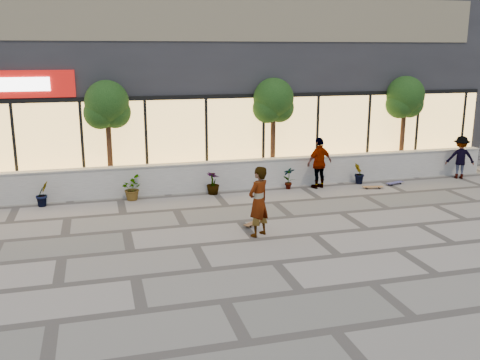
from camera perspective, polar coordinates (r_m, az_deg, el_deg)
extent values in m
plane|color=gray|center=(12.80, 3.81, -8.77)|extent=(80.00, 80.00, 0.00)
cube|color=silver|center=(19.10, -2.97, 0.37)|extent=(22.00, 0.35, 1.00)
cube|color=#B2AFA8|center=(18.99, -2.99, 1.90)|extent=(22.00, 0.42, 0.04)
cube|color=#27272C|center=(24.01, -5.93, 12.06)|extent=(24.00, 9.00, 8.50)
cube|color=#FAC164|center=(19.81, -3.61, 4.38)|extent=(23.04, 0.05, 3.00)
cube|color=black|center=(19.59, -3.66, 8.84)|extent=(23.04, 0.08, 0.15)
cube|color=brown|center=(19.59, -3.81, 16.89)|extent=(21.60, 0.05, 1.60)
imported|color=black|center=(18.28, -20.33, -1.40)|extent=(0.57, 0.57, 0.81)
imported|color=black|center=(18.22, -11.54, -0.86)|extent=(0.68, 0.77, 0.81)
imported|color=black|center=(18.58, -2.90, -0.31)|extent=(0.64, 0.64, 0.81)
imported|color=black|center=(19.35, 5.22, 0.21)|extent=(0.46, 0.35, 0.81)
imported|color=black|center=(20.47, 12.59, 0.68)|extent=(0.55, 0.57, 0.81)
cylinder|color=#412317|center=(19.16, -13.76, 3.46)|extent=(0.18, 0.18, 3.24)
sphere|color=black|center=(18.96, -14.02, 8.06)|extent=(1.50, 1.50, 1.50)
sphere|color=black|center=(18.94, -14.72, 6.92)|extent=(1.10, 1.10, 1.10)
sphere|color=black|center=(19.05, -13.21, 7.04)|extent=(1.10, 1.10, 1.10)
cylinder|color=#412317|center=(20.20, 3.53, 4.33)|extent=(0.18, 0.18, 3.24)
sphere|color=black|center=(20.01, 3.60, 8.71)|extent=(1.50, 1.50, 1.50)
sphere|color=black|center=(19.92, 2.94, 7.65)|extent=(1.10, 1.10, 1.10)
sphere|color=black|center=(20.17, 4.22, 7.71)|extent=(1.10, 1.10, 1.10)
cylinder|color=#412317|center=(22.55, 16.94, 4.74)|extent=(0.18, 0.18, 3.24)
sphere|color=black|center=(22.38, 17.22, 8.65)|extent=(1.50, 1.50, 1.50)
sphere|color=black|center=(22.24, 16.67, 7.73)|extent=(1.10, 1.10, 1.10)
sphere|color=black|center=(22.59, 17.63, 7.74)|extent=(1.10, 1.10, 1.10)
imported|color=silver|center=(14.26, 1.99, -2.31)|extent=(0.84, 0.76, 1.92)
imported|color=silver|center=(19.51, 8.47, 1.81)|extent=(1.17, 0.76, 1.86)
imported|color=maroon|center=(22.54, 22.45, 2.25)|extent=(1.23, 1.00, 1.66)
cube|color=brown|center=(15.36, 1.42, -4.57)|extent=(0.68, 0.59, 0.02)
cylinder|color=black|center=(15.58, 1.69, -4.50)|extent=(0.06, 0.05, 0.05)
cylinder|color=black|center=(15.51, 2.08, -4.59)|extent=(0.06, 0.05, 0.05)
cylinder|color=black|center=(15.24, 0.74, -4.92)|extent=(0.06, 0.05, 0.05)
cylinder|color=black|center=(15.17, 1.13, -5.01)|extent=(0.06, 0.05, 0.05)
cube|color=#A06734|center=(19.95, 13.99, -0.68)|extent=(0.78, 0.35, 0.02)
cylinder|color=black|center=(20.10, 14.56, -0.78)|extent=(0.06, 0.04, 0.05)
cylinder|color=black|center=(19.97, 14.68, -0.88)|extent=(0.06, 0.04, 0.05)
cylinder|color=black|center=(19.96, 13.29, -0.80)|extent=(0.06, 0.04, 0.05)
cylinder|color=black|center=(19.83, 13.40, -0.90)|extent=(0.06, 0.04, 0.05)
cube|color=#48427A|center=(20.78, 16.20, -0.26)|extent=(0.78, 0.41, 0.02)
cylinder|color=black|center=(21.00, 16.47, -0.29)|extent=(0.06, 0.04, 0.05)
cylinder|color=black|center=(20.92, 16.75, -0.36)|extent=(0.06, 0.04, 0.05)
cylinder|color=black|center=(20.66, 15.62, -0.45)|extent=(0.06, 0.04, 0.05)
cylinder|color=black|center=(20.58, 15.89, -0.53)|extent=(0.06, 0.04, 0.05)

